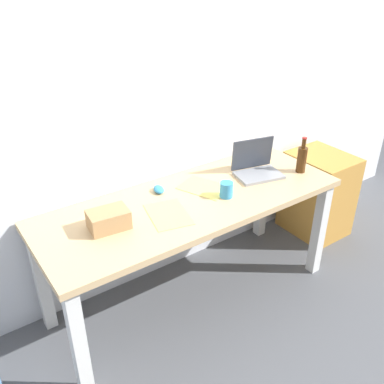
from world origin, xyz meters
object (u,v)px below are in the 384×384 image
(coffee_mug, at_px, (226,190))
(filing_cabinet, at_px, (318,194))
(desk, at_px, (192,213))
(beer_bottle, at_px, (302,159))
(computer_mouse, at_px, (159,189))
(laptop_right, at_px, (256,167))
(cardboard_box, at_px, (109,219))

(coffee_mug, xyz_separation_m, filing_cabinet, (1.11, 0.17, -0.46))
(desk, xyz_separation_m, coffee_mug, (0.19, -0.09, 0.15))
(beer_bottle, relative_size, computer_mouse, 2.44)
(laptop_right, bearing_deg, computer_mouse, 166.21)
(desk, bearing_deg, coffee_mug, -25.55)
(computer_mouse, height_order, coffee_mug, coffee_mug)
(coffee_mug, bearing_deg, computer_mouse, 136.95)
(computer_mouse, distance_m, filing_cabinet, 1.48)
(computer_mouse, relative_size, filing_cabinet, 0.15)
(filing_cabinet, bearing_deg, coffee_mug, -171.50)
(cardboard_box, bearing_deg, desk, -0.61)
(beer_bottle, bearing_deg, coffee_mug, 178.13)
(beer_bottle, relative_size, coffee_mug, 2.57)
(laptop_right, xyz_separation_m, cardboard_box, (-1.08, -0.03, 0.00))
(laptop_right, height_order, cardboard_box, laptop_right)
(laptop_right, relative_size, coffee_mug, 3.52)
(filing_cabinet, bearing_deg, beer_bottle, -158.99)
(desk, height_order, cardboard_box, cardboard_box)
(filing_cabinet, bearing_deg, cardboard_box, -177.82)
(beer_bottle, relative_size, cardboard_box, 1.16)
(desk, height_order, filing_cabinet, desk)
(coffee_mug, relative_size, filing_cabinet, 0.14)
(beer_bottle, bearing_deg, cardboard_box, 175.07)
(desk, distance_m, cardboard_box, 0.56)
(beer_bottle, bearing_deg, computer_mouse, 161.86)
(computer_mouse, bearing_deg, desk, -43.61)
(cardboard_box, distance_m, filing_cabinet, 1.89)
(laptop_right, bearing_deg, cardboard_box, -178.60)
(laptop_right, xyz_separation_m, computer_mouse, (-0.66, 0.16, -0.03))
(filing_cabinet, bearing_deg, computer_mouse, 175.24)
(laptop_right, xyz_separation_m, beer_bottle, (0.27, -0.14, 0.04))
(cardboard_box, bearing_deg, coffee_mug, -7.54)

